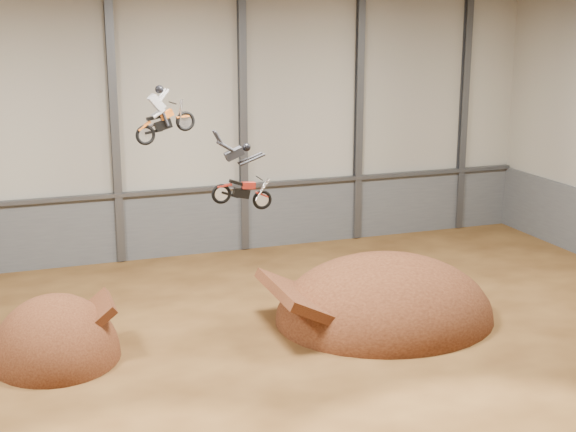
# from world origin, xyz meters

# --- Properties ---
(floor) EXTENTS (40.00, 40.00, 0.00)m
(floor) POSITION_xyz_m (0.00, 0.00, 0.00)
(floor) COLOR #4A2D13
(floor) RESTS_ON ground
(back_wall) EXTENTS (40.00, 0.10, 14.00)m
(back_wall) POSITION_xyz_m (0.00, 15.00, 7.00)
(back_wall) COLOR #AEA99A
(back_wall) RESTS_ON ground
(lower_band_back) EXTENTS (39.80, 0.18, 3.50)m
(lower_band_back) POSITION_xyz_m (0.00, 14.90, 1.75)
(lower_band_back) COLOR #585B60
(lower_band_back) RESTS_ON ground
(steel_rail) EXTENTS (39.80, 0.35, 0.20)m
(steel_rail) POSITION_xyz_m (0.00, 14.75, 3.55)
(steel_rail) COLOR #47494F
(steel_rail) RESTS_ON lower_band_back
(steel_column_2) EXTENTS (0.40, 0.36, 13.90)m
(steel_column_2) POSITION_xyz_m (-3.33, 14.80, 7.00)
(steel_column_2) COLOR #47494F
(steel_column_2) RESTS_ON ground
(steel_column_3) EXTENTS (0.40, 0.36, 13.90)m
(steel_column_3) POSITION_xyz_m (3.33, 14.80, 7.00)
(steel_column_3) COLOR #47494F
(steel_column_3) RESTS_ON ground
(steel_column_4) EXTENTS (0.40, 0.36, 13.90)m
(steel_column_4) POSITION_xyz_m (10.00, 14.80, 7.00)
(steel_column_4) COLOR #47494F
(steel_column_4) RESTS_ON ground
(steel_column_5) EXTENTS (0.40, 0.36, 13.90)m
(steel_column_5) POSITION_xyz_m (16.67, 14.80, 7.00)
(steel_column_5) COLOR #47494F
(steel_column_5) RESTS_ON ground
(takeoff_ramp) EXTENTS (4.73, 5.45, 4.73)m
(takeoff_ramp) POSITION_xyz_m (-7.38, 3.55, 0.00)
(takeoff_ramp) COLOR #3E1C0F
(takeoff_ramp) RESTS_ON ground
(landing_ramp) EXTENTS (9.34, 8.26, 5.39)m
(landing_ramp) POSITION_xyz_m (5.95, 2.98, 0.00)
(landing_ramp) COLOR #3E1C0F
(landing_ramp) RESTS_ON ground
(fmx_rider_a) EXTENTS (2.92, 1.26, 2.67)m
(fmx_rider_a) POSITION_xyz_m (-2.75, 4.06, 9.05)
(fmx_rider_a) COLOR orange
(fmx_rider_b) EXTENTS (3.60, 0.96, 3.24)m
(fmx_rider_b) POSITION_xyz_m (-0.48, 2.40, 6.84)
(fmx_rider_b) COLOR red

